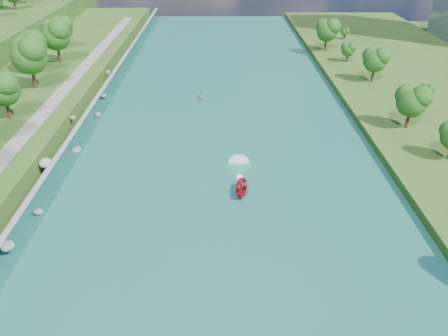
{
  "coord_description": "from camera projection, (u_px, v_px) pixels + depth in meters",
  "views": [
    {
      "loc": [
        0.59,
        -45.69,
        35.49
      ],
      "look_at": [
        1.23,
        11.46,
        2.5
      ],
      "focal_mm": 35.0,
      "sensor_mm": 36.0,
      "label": 1
    }
  ],
  "objects": [
    {
      "name": "trees_east",
      "position": [
        401.0,
        100.0,
        80.67
      ],
      "size": [
        17.06,
        140.54,
        10.68
      ],
      "color": "#204D14",
      "rests_on": "berm_east"
    },
    {
      "name": "riprap_bank",
      "position": [
        61.0,
        150.0,
        72.74
      ],
      "size": [
        4.12,
        236.0,
        4.33
      ],
      "color": "slate",
      "rests_on": "ground"
    },
    {
      "name": "riverside_path",
      "position": [
        21.0,
        138.0,
        72.53
      ],
      "size": [
        3.0,
        200.0,
        0.1
      ],
      "primitive_type": "cube",
      "color": "gray",
      "rests_on": "berm_west"
    },
    {
      "name": "motorboat",
      "position": [
        241.0,
        185.0,
        64.98
      ],
      "size": [
        3.6,
        19.09,
        2.11
      ],
      "rotation": [
        0.0,
        0.0,
        3.04
      ],
      "color": "red",
      "rests_on": "river_water"
    },
    {
      "name": "raft",
      "position": [
        201.0,
        97.0,
        97.92
      ],
      "size": [
        2.33,
        3.02,
        1.5
      ],
      "rotation": [
        0.0,
        0.0,
        0.12
      ],
      "color": "gray",
      "rests_on": "river_water"
    },
    {
      "name": "ground",
      "position": [
        216.0,
        228.0,
        57.3
      ],
      "size": [
        260.0,
        260.0,
        0.0
      ],
      "primitive_type": "plane",
      "color": "#2D5119",
      "rests_on": "ground"
    },
    {
      "name": "river_water",
      "position": [
        216.0,
        156.0,
        74.6
      ],
      "size": [
        55.0,
        240.0,
        0.1
      ],
      "primitive_type": "cube",
      "color": "#1B6764",
      "rests_on": "ground"
    }
  ]
}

